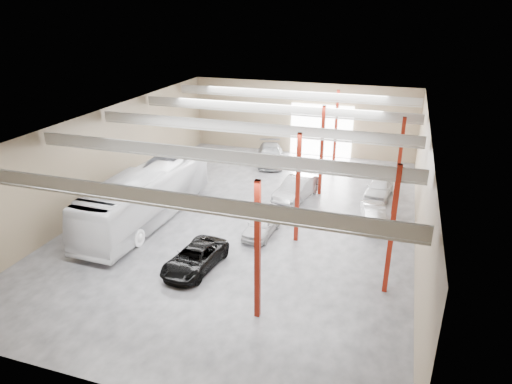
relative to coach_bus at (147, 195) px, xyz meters
The scene contains 8 objects.
depot_shell 7.93m from the coach_bus, 22.55° to the left, with size 22.12×32.12×7.06m.
coach_bus is the anchor object (origin of this frame).
black_sedan 7.55m from the coach_bus, 39.63° to the right, with size 2.20×4.78×1.33m, color black.
car_row_a 8.17m from the coach_bus, ahead, with size 1.61×3.99×1.36m, color silver.
car_row_b 11.26m from the coach_bus, 37.37° to the left, with size 1.80×5.17×1.70m, color #ACADB1.
car_row_c 15.06m from the coach_bus, 72.23° to the left, with size 2.32×5.71×1.66m, color gray.
car_right_near 15.47m from the coach_bus, 15.14° to the left, with size 1.41×4.03×1.33m, color #A0A0A4.
car_right_far 17.55m from the coach_bus, 31.80° to the left, with size 1.75×4.36×1.49m, color silver.
Camera 1 is at (9.30, -27.18, 13.92)m, focal length 32.00 mm.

